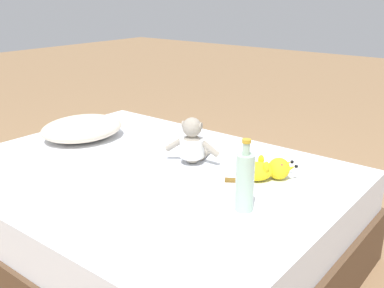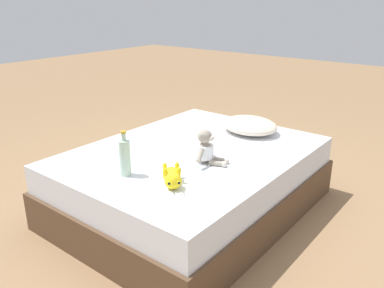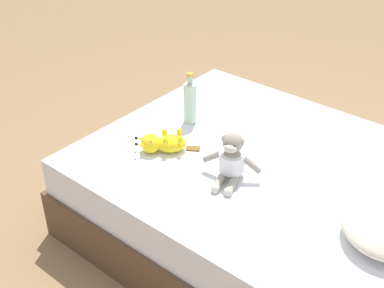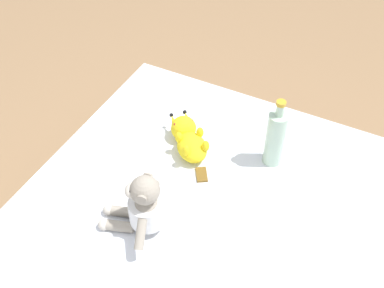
{
  "view_description": "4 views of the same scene",
  "coord_description": "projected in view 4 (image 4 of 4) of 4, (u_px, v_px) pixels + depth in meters",
  "views": [
    {
      "loc": [
        -1.42,
        -1.42,
        1.3
      ],
      "look_at": [
        0.2,
        -0.12,
        0.58
      ],
      "focal_mm": 41.87,
      "sensor_mm": 36.0,
      "label": 1
    },
    {
      "loc": [
        1.68,
        -2.13,
        1.53
      ],
      "look_at": [
        0.0,
        0.0,
        0.53
      ],
      "focal_mm": 37.38,
      "sensor_mm": 36.0,
      "label": 2
    },
    {
      "loc": [
        1.81,
        0.97,
        1.9
      ],
      "look_at": [
        0.17,
        -0.38,
        0.53
      ],
      "focal_mm": 47.71,
      "sensor_mm": 36.0,
      "label": 3
    },
    {
      "loc": [
        -0.36,
        0.67,
        1.83
      ],
      "look_at": [
        0.22,
        -0.48,
        0.54
      ],
      "focal_mm": 45.24,
      "sensor_mm": 36.0,
      "label": 4
    }
  ],
  "objects": [
    {
      "name": "plush_monkey",
      "position": [
        144.0,
        207.0,
        1.56
      ],
      "size": [
        0.24,
        0.28,
        0.24
      ],
      "color": "#9E9384",
      "rests_on": "bed"
    },
    {
      "name": "plush_yellow_creature",
      "position": [
        188.0,
        139.0,
        1.86
      ],
      "size": [
        0.27,
        0.27,
        0.1
      ],
      "color": "yellow",
      "rests_on": "bed"
    },
    {
      "name": "glass_bottle",
      "position": [
        275.0,
        138.0,
        1.76
      ],
      "size": [
        0.07,
        0.07,
        0.29
      ],
      "color": "#B2D1B7",
      "rests_on": "bed"
    }
  ]
}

